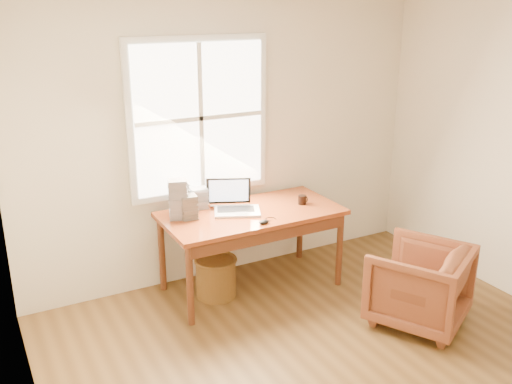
{
  "coord_description": "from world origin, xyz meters",
  "views": [
    {
      "loc": [
        -2.21,
        -2.41,
        2.55
      ],
      "look_at": [
        -0.03,
        1.65,
        0.98
      ],
      "focal_mm": 40.0,
      "sensor_mm": 36.0,
      "label": 1
    }
  ],
  "objects_px": {
    "wicker_stool": "(216,278)",
    "coffee_mug": "(302,200)",
    "laptop": "(237,198)",
    "armchair": "(419,285)",
    "desk": "(251,213)",
    "cd_stack_a": "(180,198)"
  },
  "relations": [
    {
      "from": "cd_stack_a",
      "to": "laptop",
      "type": "bearing_deg",
      "value": -26.41
    },
    {
      "from": "armchair",
      "to": "cd_stack_a",
      "type": "bearing_deg",
      "value": -72.38
    },
    {
      "from": "cd_stack_a",
      "to": "armchair",
      "type": "bearing_deg",
      "value": -43.51
    },
    {
      "from": "desk",
      "to": "coffee_mug",
      "type": "height_order",
      "value": "coffee_mug"
    },
    {
      "from": "desk",
      "to": "laptop",
      "type": "distance_m",
      "value": 0.2
    },
    {
      "from": "wicker_stool",
      "to": "coffee_mug",
      "type": "xyz_separation_m",
      "value": [
        0.86,
        -0.05,
        0.62
      ]
    },
    {
      "from": "wicker_stool",
      "to": "coffee_mug",
      "type": "distance_m",
      "value": 1.06
    },
    {
      "from": "armchair",
      "to": "laptop",
      "type": "height_order",
      "value": "laptop"
    },
    {
      "from": "armchair",
      "to": "cd_stack_a",
      "type": "xyz_separation_m",
      "value": [
        -1.5,
        1.43,
        0.56
      ]
    },
    {
      "from": "armchair",
      "to": "coffee_mug",
      "type": "xyz_separation_m",
      "value": [
        -0.43,
        1.12,
        0.46
      ]
    },
    {
      "from": "wicker_stool",
      "to": "laptop",
      "type": "distance_m",
      "value": 0.75
    },
    {
      "from": "armchair",
      "to": "desk",
      "type": "bearing_deg",
      "value": -80.46
    },
    {
      "from": "laptop",
      "to": "armchair",
      "type": "bearing_deg",
      "value": -25.2
    },
    {
      "from": "armchair",
      "to": "laptop",
      "type": "distance_m",
      "value": 1.7
    },
    {
      "from": "wicker_stool",
      "to": "laptop",
      "type": "relative_size",
      "value": 0.92
    },
    {
      "from": "cd_stack_a",
      "to": "coffee_mug",
      "type": "bearing_deg",
      "value": -15.94
    },
    {
      "from": "wicker_stool",
      "to": "laptop",
      "type": "xyz_separation_m",
      "value": [
        0.23,
        0.03,
        0.71
      ]
    },
    {
      "from": "coffee_mug",
      "to": "cd_stack_a",
      "type": "bearing_deg",
      "value": 141.81
    },
    {
      "from": "laptop",
      "to": "cd_stack_a",
      "type": "xyz_separation_m",
      "value": [
        -0.45,
        0.22,
        0.01
      ]
    },
    {
      "from": "coffee_mug",
      "to": "cd_stack_a",
      "type": "relative_size",
      "value": 0.29
    },
    {
      "from": "wicker_stool",
      "to": "cd_stack_a",
      "type": "bearing_deg",
      "value": 130.07
    },
    {
      "from": "laptop",
      "to": "cd_stack_a",
      "type": "height_order",
      "value": "cd_stack_a"
    }
  ]
}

